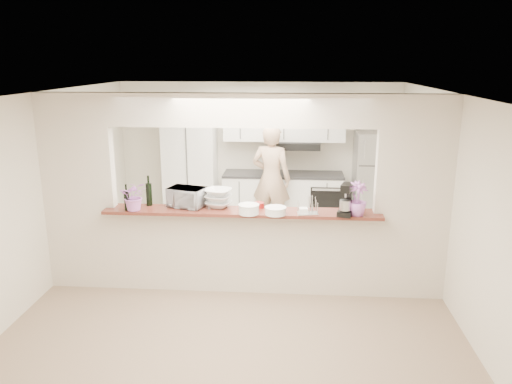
# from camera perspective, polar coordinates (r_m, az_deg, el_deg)

# --- Properties ---
(floor) EXTENTS (6.00, 6.00, 0.00)m
(floor) POSITION_cam_1_polar(r_m,az_deg,el_deg) (6.56, -1.53, -11.10)
(floor) COLOR gray
(floor) RESTS_ON ground
(tile_overlay) EXTENTS (5.00, 2.90, 0.01)m
(tile_overlay) POSITION_cam_1_polar(r_m,az_deg,el_deg) (7.98, -0.40, -6.20)
(tile_overlay) COLOR silver
(tile_overlay) RESTS_ON floor
(partition) EXTENTS (5.00, 0.15, 2.50)m
(partition) POSITION_cam_1_polar(r_m,az_deg,el_deg) (6.06, -1.62, 1.60)
(partition) COLOR beige
(partition) RESTS_ON floor
(bar_counter) EXTENTS (3.40, 0.38, 1.09)m
(bar_counter) POSITION_cam_1_polar(r_m,az_deg,el_deg) (6.33, -1.57, -6.43)
(bar_counter) COLOR beige
(bar_counter) RESTS_ON floor
(kitchen_cabinets) EXTENTS (3.15, 0.62, 2.25)m
(kitchen_cabinets) POSITION_cam_1_polar(r_m,az_deg,el_deg) (8.83, -0.99, 2.47)
(kitchen_cabinets) COLOR silver
(kitchen_cabinets) RESTS_ON floor
(refrigerator) EXTENTS (0.75, 0.70, 1.70)m
(refrigerator) POSITION_cam_1_polar(r_m,az_deg,el_deg) (8.87, 13.51, 1.28)
(refrigerator) COLOR #ADADB2
(refrigerator) RESTS_ON floor
(flower_left) EXTENTS (0.37, 0.34, 0.36)m
(flower_left) POSITION_cam_1_polar(r_m,az_deg,el_deg) (6.24, -13.72, -0.44)
(flower_left) COLOR #D570BA
(flower_left) RESTS_ON bar_counter
(wine_bottle_a) EXTENTS (0.07, 0.07, 0.33)m
(wine_bottle_a) POSITION_cam_1_polar(r_m,az_deg,el_deg) (6.28, -14.56, -0.89)
(wine_bottle_a) COLOR black
(wine_bottle_a) RESTS_ON bar_counter
(wine_bottle_b) EXTENTS (0.08, 0.08, 0.39)m
(wine_bottle_b) POSITION_cam_1_polar(r_m,az_deg,el_deg) (6.41, -12.13, -0.21)
(wine_bottle_b) COLOR black
(wine_bottle_b) RESTS_ON bar_counter
(toaster_oven) EXTENTS (0.51, 0.41, 0.24)m
(toaster_oven) POSITION_cam_1_polar(r_m,az_deg,el_deg) (6.28, -7.92, -0.59)
(toaster_oven) COLOR silver
(toaster_oven) RESTS_ON bar_counter
(serving_bowls) EXTENTS (0.38, 0.38, 0.23)m
(serving_bowls) POSITION_cam_1_polar(r_m,az_deg,el_deg) (6.21, -4.31, -0.73)
(serving_bowls) COLOR silver
(serving_bowls) RESTS_ON bar_counter
(plate_stack_a) EXTENTS (0.25, 0.25, 0.12)m
(plate_stack_a) POSITION_cam_1_polar(r_m,az_deg,el_deg) (5.96, -0.83, -1.97)
(plate_stack_a) COLOR white
(plate_stack_a) RESTS_ON bar_counter
(plate_stack_b) EXTENTS (0.26, 0.26, 0.09)m
(plate_stack_b) POSITION_cam_1_polar(r_m,az_deg,el_deg) (5.94, 2.25, -2.15)
(plate_stack_b) COLOR white
(plate_stack_b) RESTS_ON bar_counter
(red_bowl) EXTENTS (0.14, 0.14, 0.06)m
(red_bowl) POSITION_cam_1_polar(r_m,az_deg,el_deg) (6.21, 0.31, -1.50)
(red_bowl) COLOR maroon
(red_bowl) RESTS_ON bar_counter
(tan_bowl) EXTENTS (0.15, 0.15, 0.07)m
(tan_bowl) POSITION_cam_1_polar(r_m,az_deg,el_deg) (6.12, -1.16, -1.74)
(tan_bowl) COLOR #CDB991
(tan_bowl) RESTS_ON bar_counter
(utensil_caddy) EXTENTS (0.26, 0.17, 0.23)m
(utensil_caddy) POSITION_cam_1_polar(r_m,az_deg,el_deg) (5.96, 5.92, -1.65)
(utensil_caddy) COLOR silver
(utensil_caddy) RESTS_ON bar_counter
(stand_mixer) EXTENTS (0.23, 0.29, 0.38)m
(stand_mixer) POSITION_cam_1_polar(r_m,az_deg,el_deg) (5.99, 10.28, -0.99)
(stand_mixer) COLOR black
(stand_mixer) RESTS_ON bar_counter
(flower_right) EXTENTS (0.29, 0.29, 0.40)m
(flower_right) POSITION_cam_1_polar(r_m,az_deg,el_deg) (5.98, 11.52, -0.77)
(flower_right) COLOR #BA6CC9
(flower_right) RESTS_ON bar_counter
(person) EXTENTS (0.77, 0.60, 1.84)m
(person) POSITION_cam_1_polar(r_m,az_deg,el_deg) (8.40, 1.75, 1.45)
(person) COLOR tan
(person) RESTS_ON floor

